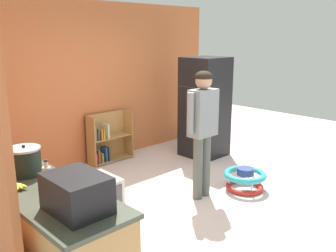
# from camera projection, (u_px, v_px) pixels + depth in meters

# --- Properties ---
(ground_plane) EXTENTS (12.00, 12.00, 0.00)m
(ground_plane) POSITION_uv_depth(u_px,v_px,m) (197.00, 200.00, 4.95)
(ground_plane) COLOR silver
(ground_plane) RESTS_ON ground
(back_wall) EXTENTS (5.20, 0.06, 2.70)m
(back_wall) POSITION_uv_depth(u_px,v_px,m) (95.00, 84.00, 6.25)
(back_wall) COLOR #C86A3C
(back_wall) RESTS_ON ground
(kitchen_counter) EXTENTS (0.65, 2.35, 0.90)m
(kitchen_counter) POSITION_uv_depth(u_px,v_px,m) (35.00, 226.00, 3.39)
(kitchen_counter) COLOR tan
(kitchen_counter) RESTS_ON ground
(refrigerator) EXTENTS (0.73, 0.68, 1.78)m
(refrigerator) POSITION_uv_depth(u_px,v_px,m) (205.00, 107.00, 6.62)
(refrigerator) COLOR black
(refrigerator) RESTS_ON ground
(bookshelf) EXTENTS (0.80, 0.28, 0.85)m
(bookshelf) POSITION_uv_depth(u_px,v_px,m) (106.00, 141.00, 6.39)
(bookshelf) COLOR #AD8049
(bookshelf) RESTS_ON ground
(standing_person) EXTENTS (0.57, 0.23, 1.72)m
(standing_person) POSITION_uv_depth(u_px,v_px,m) (203.00, 123.00, 4.82)
(standing_person) COLOR #515852
(standing_person) RESTS_ON ground
(baby_walker) EXTENTS (0.60, 0.60, 0.32)m
(baby_walker) POSITION_uv_depth(u_px,v_px,m) (245.00, 179.00, 5.27)
(baby_walker) COLOR red
(baby_walker) RESTS_ON ground
(pet_carrier) EXTENTS (0.42, 0.55, 0.36)m
(pet_carrier) POSITION_uv_depth(u_px,v_px,m) (100.00, 191.00, 4.81)
(pet_carrier) COLOR beige
(pet_carrier) RESTS_ON ground
(microwave) EXTENTS (0.37, 0.48, 0.28)m
(microwave) POSITION_uv_depth(u_px,v_px,m) (77.00, 193.00, 2.69)
(microwave) COLOR black
(microwave) RESTS_ON kitchen_counter
(crock_pot) EXTENTS (0.29, 0.29, 0.29)m
(crock_pot) POSITION_uv_depth(u_px,v_px,m) (25.00, 161.00, 3.39)
(crock_pot) COLOR black
(crock_pot) RESTS_ON kitchen_counter
(banana_bunch) EXTENTS (0.12, 0.16, 0.04)m
(banana_bunch) POSITION_uv_depth(u_px,v_px,m) (19.00, 186.00, 3.10)
(banana_bunch) COLOR yellow
(banana_bunch) RESTS_ON kitchen_counter
(clear_bottle) EXTENTS (0.07, 0.07, 0.25)m
(clear_bottle) POSITION_uv_depth(u_px,v_px,m) (47.00, 176.00, 3.12)
(clear_bottle) COLOR silver
(clear_bottle) RESTS_ON kitchen_counter
(amber_bottle) EXTENTS (0.07, 0.07, 0.25)m
(amber_bottle) POSITION_uv_depth(u_px,v_px,m) (1.00, 158.00, 3.57)
(amber_bottle) COLOR #9E661E
(amber_bottle) RESTS_ON kitchen_counter
(white_cup) EXTENTS (0.08, 0.08, 0.09)m
(white_cup) POSITION_uv_depth(u_px,v_px,m) (9.00, 150.00, 3.98)
(white_cup) COLOR white
(white_cup) RESTS_ON kitchen_counter
(orange_cup) EXTENTS (0.08, 0.08, 0.09)m
(orange_cup) POSITION_uv_depth(u_px,v_px,m) (65.00, 187.00, 3.02)
(orange_cup) COLOR orange
(orange_cup) RESTS_ON kitchen_counter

